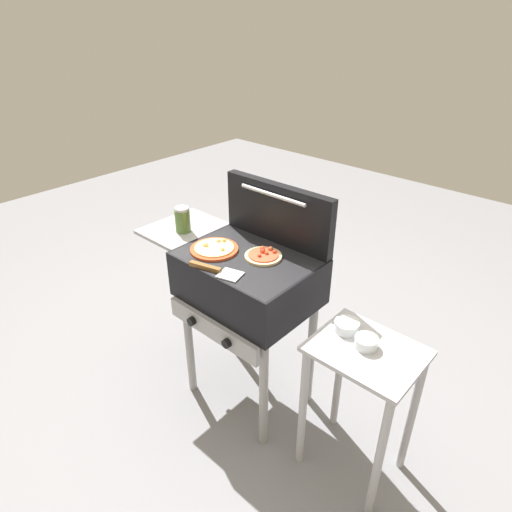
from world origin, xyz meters
The scene contains 10 objects.
ground_plane centered at (0.00, 0.00, 0.00)m, with size 8.00×8.00×0.00m, color gray.
grill centered at (-0.01, 0.00, 0.76)m, with size 0.96×0.53×0.90m.
grill_lid_open centered at (0.00, 0.21, 1.05)m, with size 0.63×0.08×0.30m.
pizza_pepperoni centered at (0.06, 0.04, 0.91)m, with size 0.18×0.18×0.04m.
pizza_cheese centered at (-0.16, -0.07, 0.91)m, with size 0.23×0.23×0.04m.
sauce_jar centered at (-0.44, -0.03, 0.97)m, with size 0.08×0.08×0.13m.
spatula centered at (-0.01, -0.20, 0.91)m, with size 0.27×0.12×0.02m.
prep_table centered at (0.66, 0.00, 0.51)m, with size 0.44×0.36×0.72m.
topping_bowl_near centered at (0.53, 0.05, 0.74)m, with size 0.11×0.11×0.04m.
topping_bowl_far centered at (0.65, 0.01, 0.74)m, with size 0.10×0.10×0.04m.
Camera 1 is at (1.24, -1.32, 1.93)m, focal length 30.91 mm.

